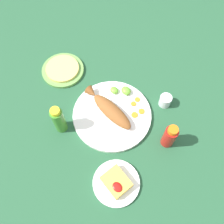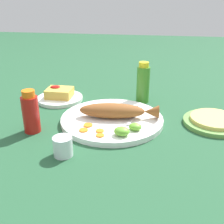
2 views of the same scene
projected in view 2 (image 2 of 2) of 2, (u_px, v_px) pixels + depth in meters
ground_plane at (112, 122)px, 0.97m from camera, size 4.00×4.00×0.00m
main_plate at (112, 120)px, 0.97m from camera, size 0.35×0.35×0.02m
fried_fish at (117, 111)px, 0.95m from camera, size 0.27×0.09×0.05m
fork_near at (127, 109)px, 1.03m from camera, size 0.13×0.15×0.00m
fork_far at (136, 113)px, 0.99m from camera, size 0.05×0.18×0.00m
carrot_slice_near at (88, 125)px, 0.90m from camera, size 0.03×0.03×0.00m
carrot_slice_mid at (84, 130)px, 0.87m from camera, size 0.03×0.03×0.00m
carrot_slice_far at (100, 131)px, 0.87m from camera, size 0.02×0.02×0.00m
carrot_slice_extra at (100, 135)px, 0.84m from camera, size 0.02×0.02×0.00m
lime_wedge_main at (122, 131)px, 0.84m from camera, size 0.05×0.04×0.03m
lime_wedge_side at (135, 127)px, 0.87m from camera, size 0.04×0.03×0.02m
hot_sauce_bottle_red at (31, 113)px, 0.88m from camera, size 0.05×0.05×0.14m
hot_sauce_bottle_green at (143, 83)px, 1.11m from camera, size 0.05×0.05×0.16m
salt_cup at (63, 148)px, 0.77m from camera, size 0.05×0.05×0.06m
side_plate_fries at (60, 99)px, 1.16m from camera, size 0.19×0.19×0.01m
fries_pile at (59, 93)px, 1.15m from camera, size 0.10×0.08×0.04m
tortilla_plate at (214, 122)px, 0.95m from camera, size 0.21×0.21×0.01m
tortilla_stack at (215, 119)px, 0.95m from camera, size 0.16×0.16×0.01m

